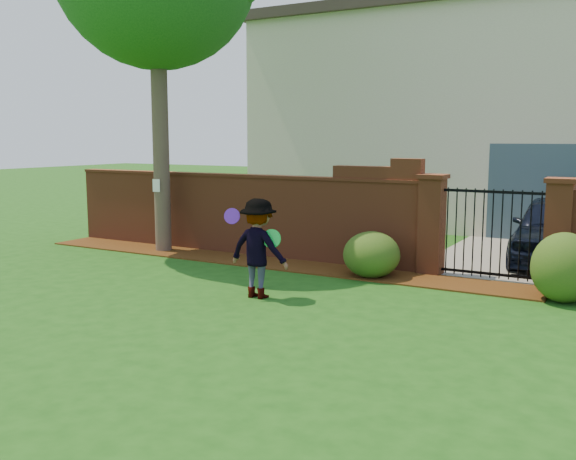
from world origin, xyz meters
The scene contains 15 objects.
ground centered at (0.00, 0.00, -0.01)m, with size 80.00×80.00×0.01m, color #194B12.
mulch_bed centered at (-0.95, 3.34, 0.01)m, with size 11.10×1.08×0.03m, color #3A200A.
brick_wall centered at (-2.01, 4.00, 0.93)m, with size 8.70×0.31×2.16m.
pillar_left centered at (2.40, 4.00, 0.96)m, with size 0.50×0.50×1.88m.
pillar_right centered at (4.60, 4.00, 0.96)m, with size 0.50×0.50×1.88m.
iron_gate centered at (3.50, 4.00, 0.85)m, with size 1.78×0.03×1.60m.
driveway centered at (3.50, 8.00, 0.01)m, with size 3.20×8.00×0.01m, color gray.
house centered at (1.00, 12.00, 3.16)m, with size 12.40×6.40×6.30m.
car centered at (4.31, 6.13, 0.69)m, with size 1.63×4.05×1.38m, color black.
paper_notice centered at (-3.60, 3.21, 1.50)m, with size 0.20×0.01×0.28m, color white.
shrub_left centered at (1.55, 3.15, 0.43)m, with size 1.05×1.05×0.86m, color #224815.
shrub_middle centered at (4.83, 2.99, 0.55)m, with size 1.00×1.00×1.10m, color #224815.
man centered at (0.53, 0.86, 0.80)m, with size 1.03×0.59×1.60m, color gray.
frisbee_purple centered at (0.18, 0.68, 1.32)m, with size 0.25×0.25×0.02m, color #621FC5.
frisbee_green centered at (0.80, 0.87, 0.98)m, with size 0.30×0.30×0.03m, color #1BCF4D.
Camera 1 is at (5.94, -7.60, 2.56)m, focal length 39.91 mm.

